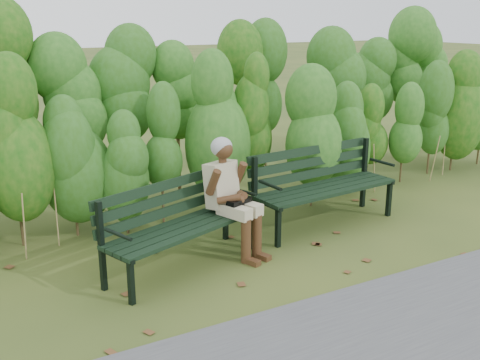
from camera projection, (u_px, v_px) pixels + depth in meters
ground at (257, 259)px, 5.68m from camera, size 80.00×80.00×0.00m
hedge_band at (181, 110)px, 6.89m from camera, size 11.04×1.67×2.42m
leaf_litter at (256, 259)px, 5.69m from camera, size 5.50×1.87×0.01m
bench_left at (177, 218)px, 5.42m from camera, size 1.76×1.07×0.84m
bench_right at (320, 180)px, 6.56m from camera, size 1.85×0.76×0.90m
seated_woman at (230, 190)px, 5.67m from camera, size 0.54×0.75×1.21m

